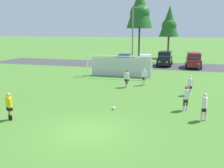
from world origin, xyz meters
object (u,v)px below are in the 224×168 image
at_px(player_striker_near, 127,79).
at_px(player_winger_right, 186,98).
at_px(parked_car_slot_far_left, 124,59).
at_px(parked_car_slot_center_left, 165,59).
at_px(player_midfield_center, 190,85).
at_px(street_lamp, 134,38).
at_px(soccer_ball, 114,108).
at_px(player_winger_left, 144,77).
at_px(parked_car_slot_left, 145,60).
at_px(referee, 9,106).
at_px(parked_car_slot_center, 194,60).
at_px(soccer_goal, 120,66).
at_px(player_defender_far, 204,107).

relative_size(player_striker_near, player_winger_right, 1.00).
height_order(parked_car_slot_far_left, parked_car_slot_center_left, parked_car_slot_center_left).
distance_m(player_midfield_center, street_lamp, 14.78).
distance_m(soccer_ball, player_winger_left, 8.24).
relative_size(player_winger_left, player_winger_right, 1.00).
distance_m(player_winger_left, parked_car_slot_far_left, 14.72).
height_order(player_winger_right, parked_car_slot_left, parked_car_slot_left).
relative_size(referee, player_striker_near, 1.00).
distance_m(referee, parked_car_slot_center, 27.72).
relative_size(player_winger_left, parked_car_slot_center, 0.35).
distance_m(player_striker_near, player_winger_right, 7.71).
height_order(soccer_goal, player_midfield_center, soccer_goal).
bearing_deg(referee, player_striker_near, 65.16).
xyz_separation_m(parked_car_slot_far_left, parked_car_slot_center, (10.18, -0.19, 0.24)).
bearing_deg(player_winger_left, parked_car_slot_left, 97.58).
relative_size(soccer_goal, player_striker_near, 4.54).
bearing_deg(player_winger_right, parked_car_slot_left, 105.12).
xyz_separation_m(parked_car_slot_center, street_lamp, (-7.99, -3.92, 3.16)).
xyz_separation_m(player_defender_far, street_lamp, (-7.66, 18.45, 3.45)).
height_order(player_midfield_center, parked_car_slot_far_left, parked_car_slot_far_left).
bearing_deg(parked_car_slot_center_left, player_winger_right, -82.75).
distance_m(soccer_ball, player_midfield_center, 7.35).
xyz_separation_m(soccer_goal, parked_car_slot_center_left, (4.37, 10.76, -0.18)).
relative_size(player_winger_right, parked_car_slot_left, 0.38).
xyz_separation_m(referee, parked_car_slot_center_left, (7.21, 26.32, 0.29)).
xyz_separation_m(soccer_ball, street_lamp, (-2.06, 17.87, 4.16)).
height_order(player_winger_left, parked_car_slot_center_left, parked_car_slot_center_left).
bearing_deg(referee, soccer_goal, 79.64).
bearing_deg(player_midfield_center, soccer_ball, -133.01).
bearing_deg(player_striker_near, player_midfield_center, -14.69).
bearing_deg(referee, street_lamp, 81.18).
relative_size(player_defender_far, parked_car_slot_left, 0.38).
relative_size(player_striker_near, player_winger_left, 1.00).
bearing_deg(player_striker_near, player_winger_right, -47.63).
height_order(soccer_ball, parked_car_slot_far_left, parked_car_slot_far_left).
bearing_deg(parked_car_slot_left, parked_car_slot_center_left, 21.51).
height_order(referee, player_winger_left, same).
height_order(soccer_goal, parked_car_slot_left, soccer_goal).
height_order(player_winger_right, parked_car_slot_center_left, parked_car_slot_center_left).
distance_m(parked_car_slot_far_left, parked_car_slot_center_left, 6.14).
xyz_separation_m(player_defender_far, player_winger_right, (-1.00, 1.70, 0.00)).
relative_size(referee, player_defender_far, 1.00).
relative_size(player_winger_left, parked_car_slot_left, 0.38).
bearing_deg(referee, player_defender_far, 14.96).
height_order(player_winger_left, parked_car_slot_left, parked_car_slot_left).
bearing_deg(parked_car_slot_far_left, player_midfield_center, -60.96).
relative_size(parked_car_slot_center_left, parked_car_slot_center, 1.01).
bearing_deg(player_winger_right, street_lamp, 111.67).
xyz_separation_m(player_defender_far, parked_car_slot_far_left, (-9.85, 22.56, 0.05)).
bearing_deg(player_defender_far, player_striker_near, 129.97).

